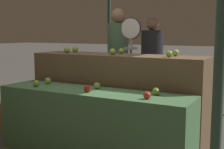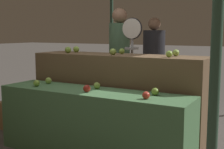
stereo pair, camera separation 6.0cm
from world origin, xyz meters
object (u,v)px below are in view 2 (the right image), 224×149
at_px(person_customer_left, 154,58).
at_px(wooden_crate_side, 17,115).
at_px(person_vendor_at_scale, 119,55).
at_px(produce_scale, 132,48).

distance_m(person_customer_left, wooden_crate_side, 2.49).
bearing_deg(wooden_crate_side, person_vendor_at_scale, 46.08).
height_order(produce_scale, person_vendor_at_scale, person_vendor_at_scale).
xyz_separation_m(person_customer_left, wooden_crate_side, (-1.36, -1.94, -0.75)).
bearing_deg(produce_scale, person_vendor_at_scale, 140.42).
bearing_deg(produce_scale, wooden_crate_side, -150.18).
bearing_deg(wooden_crate_side, person_customer_left, 55.00).
bearing_deg(person_vendor_at_scale, wooden_crate_side, 73.16).
relative_size(produce_scale, person_vendor_at_scale, 0.91).
bearing_deg(person_vendor_at_scale, person_customer_left, -80.83).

